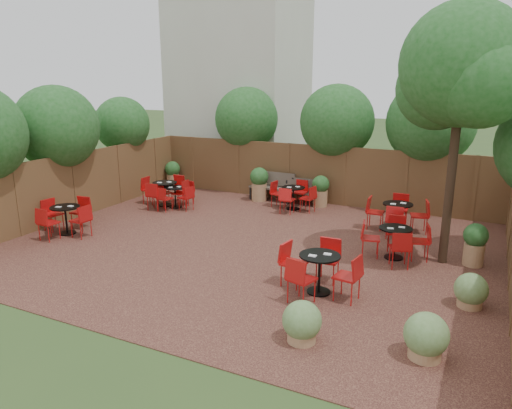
% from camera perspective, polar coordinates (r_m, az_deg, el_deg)
% --- Properties ---
extents(ground, '(80.00, 80.00, 0.00)m').
position_cam_1_polar(ground, '(12.50, -0.77, -5.00)').
color(ground, '#354F23').
rests_on(ground, ground).
extents(courtyard_paving, '(12.00, 10.00, 0.02)m').
position_cam_1_polar(courtyard_paving, '(12.50, -0.77, -4.95)').
color(courtyard_paving, '#351816').
rests_on(courtyard_paving, ground).
extents(fence_back, '(12.00, 0.08, 2.00)m').
position_cam_1_polar(fence_back, '(16.69, 7.02, 3.57)').
color(fence_back, brown).
rests_on(fence_back, ground).
extents(fence_left, '(0.08, 10.00, 2.00)m').
position_cam_1_polar(fence_left, '(15.77, -20.64, 2.04)').
color(fence_left, brown).
rests_on(fence_left, ground).
extents(neighbour_building, '(5.00, 4.00, 8.00)m').
position_cam_1_polar(neighbour_building, '(20.92, -1.94, 14.24)').
color(neighbour_building, beige).
rests_on(neighbour_building, ground).
extents(overhang_foliage, '(15.90, 11.02, 2.78)m').
position_cam_1_polar(overhang_foliage, '(14.78, -0.10, 9.12)').
color(overhang_foliage, '#1C511A').
rests_on(overhang_foliage, ground).
extents(courtyard_tree, '(2.81, 2.71, 5.81)m').
position_cam_1_polar(courtyard_tree, '(11.51, 23.08, 14.04)').
color(courtyard_tree, black).
rests_on(courtyard_tree, courtyard_paving).
extents(park_bench_left, '(1.58, 0.52, 0.97)m').
position_cam_1_polar(park_bench_left, '(16.97, 1.95, 2.21)').
color(park_bench_left, brown).
rests_on(park_bench_left, courtyard_paving).
extents(park_bench_right, '(1.38, 0.46, 0.85)m').
position_cam_1_polar(park_bench_right, '(16.56, 5.48, 1.60)').
color(park_bench_right, brown).
rests_on(park_bench_right, courtyard_paving).
extents(bistro_tables, '(10.11, 7.24, 0.93)m').
position_cam_1_polar(bistro_tables, '(13.54, -0.25, -1.31)').
color(bistro_tables, black).
rests_on(bistro_tables, courtyard_paving).
extents(planters, '(11.44, 4.01, 1.17)m').
position_cam_1_polar(planters, '(15.95, 2.84, 1.67)').
color(planters, '#9F774F').
rests_on(planters, courtyard_paving).
extents(low_shrubs, '(3.06, 3.19, 0.75)m').
position_cam_1_polar(low_shrubs, '(8.62, 16.61, -12.68)').
color(low_shrubs, '#9F774F').
rests_on(low_shrubs, courtyard_paving).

